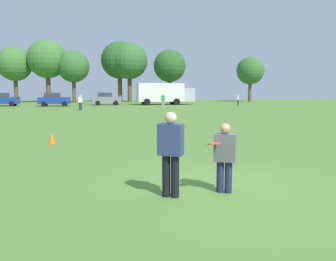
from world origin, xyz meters
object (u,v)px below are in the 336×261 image
player_defender (225,154)px  frisbee (214,144)px  parked_car_center (106,99)px  bystander_sideline_watcher (80,102)px  bystander_far_jogger (163,99)px  player_thrower (171,150)px  parked_car_near_left (2,99)px  box_truck (164,93)px  traffic_cone (52,138)px  parked_car_mid_left (54,99)px  bystander_field_marshal (238,99)px

player_defender → frisbee: player_defender is taller
player_defender → parked_car_center: parked_car_center is taller
bystander_sideline_watcher → bystander_far_jogger: bystander_far_jogger is taller
player_thrower → parked_car_center: bearing=92.0°
frisbee → parked_car_near_left: size_ratio=0.06×
frisbee → box_truck: box_truck is taller
player_defender → traffic_cone: bearing=121.9°
box_truck → bystander_far_jogger: size_ratio=4.96×
box_truck → player_thrower: bearing=-99.1°
player_defender → bystander_far_jogger: bystander_far_jogger is taller
player_thrower → bystander_far_jogger: bystander_far_jogger is taller
player_defender → bystander_sideline_watcher: bystander_sideline_watcher is taller
box_truck → frisbee: bearing=-98.0°
frisbee → player_defender: bearing=30.1°
parked_car_mid_left → parked_car_center: size_ratio=1.00×
player_defender → parked_car_near_left: size_ratio=0.34×
bystander_far_jogger → bystander_sideline_watcher: bearing=-155.7°
player_thrower → player_defender: bearing=5.0°
parked_car_mid_left → bystander_sideline_watcher: size_ratio=2.68×
player_thrower → parked_car_mid_left: (-8.50, 41.59, -0.05)m
traffic_cone → bystander_sideline_watcher: (-0.79, 24.42, 0.68)m
parked_car_mid_left → player_defender: bearing=-76.9°
player_defender → parked_car_mid_left: parked_car_mid_left is taller
parked_car_mid_left → parked_car_near_left: bearing=168.8°
parked_car_near_left → box_truck: size_ratio=0.50×
player_thrower → parked_car_mid_left: parked_car_mid_left is taller
player_thrower → player_defender: 1.18m
parked_car_mid_left → box_truck: size_ratio=0.50×
box_truck → bystander_field_marshal: (9.69, -4.88, -0.86)m
box_truck → bystander_far_jogger: 7.36m
bystander_sideline_watcher → bystander_far_jogger: bearing=24.3°
parked_car_near_left → bystander_far_jogger: bearing=-17.0°
box_truck → bystander_field_marshal: box_truck is taller
bystander_sideline_watcher → bystander_far_jogger: size_ratio=0.92×
box_truck → parked_car_mid_left: bearing=-172.3°
parked_car_near_left → parked_car_center: same height
traffic_cone → box_truck: 37.63m
parked_car_center → box_truck: bearing=-4.1°
bystander_field_marshal → player_thrower: bearing=-113.3°
parked_car_near_left → parked_car_mid_left: same height
parked_car_mid_left → bystander_far_jogger: (14.16, -5.10, 0.06)m
frisbee → bystander_far_jogger: bystander_far_jogger is taller
parked_car_mid_left → bystander_sideline_watcher: (4.22, -9.59, -0.02)m
player_thrower → parked_car_mid_left: 42.45m
bystander_far_jogger → bystander_field_marshal: 11.27m
frisbee → parked_car_center: (-2.46, 44.37, -0.16)m
parked_car_center → bystander_field_marshal: (18.26, -5.50, -0.03)m
box_truck → player_defender: bearing=-97.6°
player_thrower → parked_car_mid_left: size_ratio=0.40×
parked_car_near_left → frisbee: bearing=-69.2°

